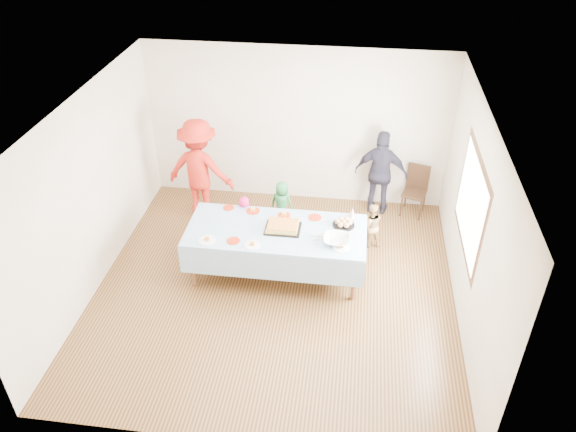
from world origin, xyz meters
name	(u,v)px	position (x,y,z in m)	size (l,w,h in m)	color
ground	(275,288)	(0.00, 0.00, 0.00)	(5.00, 5.00, 0.00)	#442413
room_walls	(278,180)	(0.05, 0.00, 1.77)	(5.04, 5.04, 2.72)	#C2B39F
party_table	(276,233)	(-0.03, 0.33, 0.72)	(2.50, 1.10, 0.78)	brown
birthday_cake	(283,227)	(0.06, 0.35, 0.82)	(0.50, 0.38, 0.09)	black
rolls_tray	(344,223)	(0.90, 0.56, 0.82)	(0.31, 0.31, 0.09)	black
punch_bowl	(337,240)	(0.82, 0.13, 0.82)	(0.36, 0.36, 0.09)	silver
party_hat	(352,212)	(1.01, 0.79, 0.86)	(0.09, 0.09, 0.15)	white
fork_pile	(321,236)	(0.61, 0.20, 0.81)	(0.24, 0.18, 0.07)	white
plate_red_far_a	(229,208)	(-0.80, 0.78, 0.79)	(0.16, 0.16, 0.01)	red
plate_red_far_b	(253,211)	(-0.43, 0.74, 0.79)	(0.20, 0.20, 0.01)	red
plate_red_far_c	(284,215)	(0.03, 0.69, 0.79)	(0.18, 0.18, 0.01)	red
plate_red_far_d	(315,217)	(0.48, 0.69, 0.79)	(0.19, 0.19, 0.01)	red
plate_red_near	(233,241)	(-0.56, -0.02, 0.79)	(0.18, 0.18, 0.01)	red
plate_white_left	(207,240)	(-0.91, -0.05, 0.79)	(0.23, 0.23, 0.01)	white
plate_white_mid	(252,245)	(-0.29, -0.08, 0.79)	(0.22, 0.22, 0.01)	white
plate_white_right	(341,247)	(0.89, 0.03, 0.79)	(0.23, 0.23, 0.01)	white
dining_chair	(416,187)	(2.04, 2.27, 0.48)	(0.46, 0.46, 0.86)	black
toddler_left	(245,222)	(-0.60, 0.90, 0.46)	(0.34, 0.22, 0.92)	#CD1959
toddler_mid	(282,204)	(-0.13, 1.58, 0.40)	(0.39, 0.25, 0.79)	#28783F
toddler_right	(371,225)	(1.31, 1.20, 0.37)	(0.36, 0.28, 0.74)	tan
adult_left	(200,169)	(-1.49, 1.72, 0.86)	(1.11, 0.64, 1.72)	red
adult_right	(381,173)	(1.44, 2.20, 0.74)	(0.87, 0.36, 1.48)	#2B2A39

